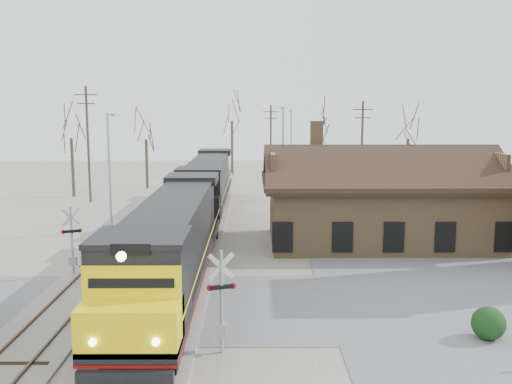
{
  "coord_description": "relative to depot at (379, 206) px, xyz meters",
  "views": [
    {
      "loc": [
        3.81,
        -24.44,
        8.81
      ],
      "look_at": [
        3.96,
        9.0,
        3.81
      ],
      "focal_mm": 40.0,
      "sensor_mm": 36.0,
      "label": 1
    }
  ],
  "objects": [
    {
      "name": "ground",
      "position": [
        -11.99,
        -12.0,
        -2.41
      ],
      "size": [
        140.0,
        140.0,
        0.0
      ],
      "primitive_type": "plane",
      "color": "#A8A297",
      "rests_on": "ground"
    },
    {
      "name": "road",
      "position": [
        -11.99,
        -12.0,
        -2.39
      ],
      "size": [
        60.0,
        9.0,
        0.03
      ],
      "primitive_type": "cube",
      "color": "slate",
      "rests_on": "ground"
    },
    {
      "name": "track_main",
      "position": [
        -11.99,
        3.0,
        -2.34
      ],
      "size": [
        3.4,
        90.0,
        0.24
      ],
      "color": "#A8A297",
      "rests_on": "ground"
    },
    {
      "name": "track_siding",
      "position": [
        -16.49,
        3.0,
        -2.34
      ],
      "size": [
        3.4,
        90.0,
        0.24
      ],
      "color": "#A8A297",
      "rests_on": "ground"
    },
    {
      "name": "depot",
      "position": [
        0.0,
        0.0,
        0.0
      ],
      "size": [
        15.2,
        9.31,
        7.9
      ],
      "color": "olive",
      "rests_on": "ground"
    },
    {
      "name": "locomotive_lead",
      "position": [
        -11.99,
        -10.8,
        0.03
      ],
      "size": [
        3.12,
        20.89,
        4.64
      ],
      "color": "black",
      "rests_on": "ground"
    },
    {
      "name": "locomotive_trailing",
      "position": [
        -11.99,
        10.37,
        0.03
      ],
      "size": [
        3.12,
        20.89,
        4.39
      ],
      "color": "black",
      "rests_on": "ground"
    },
    {
      "name": "crossbuck_near",
      "position": [
        -9.33,
        -16.89,
        -0.61
      ],
      "size": [
        1.06,
        0.39,
        3.8
      ],
      "rotation": [
        0.0,
        0.0,
        0.29
      ],
      "color": "#A5A8AD",
      "rests_on": "ground"
    },
    {
      "name": "crossbuck_far",
      "position": [
        -17.63,
        -7.49,
        -0.63
      ],
      "size": [
        1.02,
        0.47,
        3.73
      ],
      "rotation": [
        0.0,
        0.0,
        3.52
      ],
      "color": "#A5A8AD",
      "rests_on": "ground"
    },
    {
      "name": "hedge_a",
      "position": [
        0.79,
        -15.75,
        -1.77
      ],
      "size": [
        1.28,
        1.28,
        1.28
      ],
      "primitive_type": "sphere",
      "color": "black",
      "rests_on": "ground"
    },
    {
      "name": "streetlight_a",
      "position": [
        -18.25,
        3.29,
        2.33
      ],
      "size": [
        0.25,
        2.04,
        8.41
      ],
      "color": "#A5A8AD",
      "rests_on": "ground"
    },
    {
      "name": "streetlight_b",
      "position": [
        -5.77,
        10.1,
        2.56
      ],
      "size": [
        0.25,
        2.04,
        8.87
      ],
      "color": "#A5A8AD",
      "rests_on": "ground"
    },
    {
      "name": "streetlight_c",
      "position": [
        -4.45,
        20.56,
        2.44
      ],
      "size": [
        0.25,
        2.04,
        8.62
      ],
      "color": "#A5A8AD",
      "rests_on": "ground"
    },
    {
      "name": "utility_pole_a",
      "position": [
        -23.41,
        16.11,
        3.18
      ],
      "size": [
        2.0,
        0.24,
        10.71
      ],
      "color": "#382D23",
      "rests_on": "ground"
    },
    {
      "name": "utility_pole_b",
      "position": [
        -6.03,
        34.35,
        2.32
      ],
      "size": [
        2.0,
        0.24,
        9.03
      ],
      "color": "#382D23",
      "rests_on": "ground"
    },
    {
      "name": "utility_pole_c",
      "position": [
        2.47,
        19.42,
        2.5
      ],
      "size": [
        2.0,
        0.24,
        9.37
      ],
      "color": "#382D23",
      "rests_on": "ground"
    },
    {
      "name": "tree_a",
      "position": [
        -26.08,
        19.71,
        4.31
      ],
      "size": [
        3.85,
        3.85,
        9.44
      ],
      "color": "#382D23",
      "rests_on": "ground"
    },
    {
      "name": "tree_b",
      "position": [
        -19.8,
        25.33,
        3.79
      ],
      "size": [
        3.56,
        3.56,
        8.72
      ],
      "color": "#382D23",
      "rests_on": "ground"
    },
    {
      "name": "tree_c",
      "position": [
        -10.96,
        37.76,
        5.79
      ],
      "size": [
        4.7,
        4.7,
        11.51
      ],
      "color": "#382D23",
      "rests_on": "ground"
    },
    {
      "name": "tree_d",
      "position": [
        -0.75,
        29.19,
        4.5
      ],
      "size": [
        3.96,
        3.96,
        9.7
      ],
      "color": "#382D23",
      "rests_on": "ground"
    },
    {
      "name": "tree_e",
      "position": [
        8.12,
        23.67,
        4.0
      ],
      "size": [
        3.68,
        3.68,
        9.01
      ],
      "color": "#382D23",
      "rests_on": "ground"
    }
  ]
}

